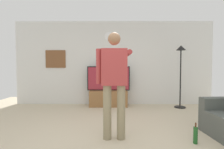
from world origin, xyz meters
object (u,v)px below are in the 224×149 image
object	(u,v)px
tv_stand	(108,98)
framed_picture	(56,59)
television	(108,78)
person_standing_nearer_lamp	(114,79)
floor_lamp	(181,63)
beverage_bottle	(195,135)
wall_clock	(109,36)

from	to	relation	value
tv_stand	framed_picture	xyz separation A→B (m)	(-1.73, 0.30, 1.24)
television	person_standing_nearer_lamp	xyz separation A→B (m)	(0.16, -2.42, 0.16)
floor_lamp	beverage_bottle	size ratio (longest dim) A/B	5.55
television	framed_picture	xyz separation A→B (m)	(-1.73, 0.25, 0.61)
wall_clock	framed_picture	size ratio (longest dim) A/B	0.42
tv_stand	wall_clock	world-z (taller)	wall_clock
wall_clock	framed_picture	xyz separation A→B (m)	(-1.73, 0.00, -0.73)
framed_picture	person_standing_nearer_lamp	bearing A→B (deg)	-54.62
television	beverage_bottle	world-z (taller)	television
floor_lamp	beverage_bottle	bearing A→B (deg)	-106.51
tv_stand	wall_clock	bearing A→B (deg)	90.00
floor_lamp	tv_stand	bearing A→B (deg)	175.43
tv_stand	television	size ratio (longest dim) A/B	0.88
television	wall_clock	size ratio (longest dim) A/B	4.91
tv_stand	framed_picture	world-z (taller)	framed_picture
tv_stand	beverage_bottle	bearing A→B (deg)	-60.39
television	beverage_bottle	xyz separation A→B (m)	(1.45, -2.60, -0.73)
television	person_standing_nearer_lamp	world-z (taller)	person_standing_nearer_lamp
framed_picture	floor_lamp	distance (m)	3.92
floor_lamp	beverage_bottle	world-z (taller)	floor_lamp
person_standing_nearer_lamp	floor_lamp	bearing A→B (deg)	47.73
framed_picture	person_standing_nearer_lamp	xyz separation A→B (m)	(1.89, -2.66, -0.46)
wall_clock	framed_picture	bearing A→B (deg)	179.83
floor_lamp	person_standing_nearer_lamp	xyz separation A→B (m)	(-2.00, -2.20, -0.31)
wall_clock	person_standing_nearer_lamp	xyz separation A→B (m)	(0.16, -2.66, -1.19)
floor_lamp	person_standing_nearer_lamp	world-z (taller)	floor_lamp
television	beverage_bottle	size ratio (longest dim) A/B	3.94
tv_stand	floor_lamp	bearing A→B (deg)	-4.57
tv_stand	beverage_bottle	size ratio (longest dim) A/B	3.48
framed_picture	wall_clock	bearing A→B (deg)	-0.17
television	tv_stand	bearing A→B (deg)	-90.00
person_standing_nearer_lamp	beverage_bottle	distance (m)	1.58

